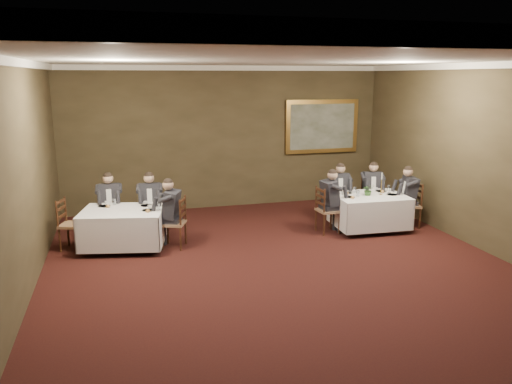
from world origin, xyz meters
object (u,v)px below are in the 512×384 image
table_main (369,209)px  centerpiece (368,189)px  diner_main_endright (409,204)px  diner_sec_endright (174,222)px  table_second (123,226)px  chair_sec_backright (151,222)px  chair_sec_endright (175,233)px  diner_sec_backright (151,212)px  diner_main_endleft (328,209)px  chair_main_endright (409,214)px  chair_main_endleft (327,220)px  diner_sec_backleft (110,212)px  diner_main_backleft (338,199)px  diner_main_backright (371,197)px  chair_sec_endleft (73,235)px  chair_main_backleft (338,209)px  candlestick (381,186)px  chair_main_backright (371,207)px  painting (322,126)px

table_main → centerpiece: size_ratio=5.95×
diner_main_endright → diner_sec_endright: bearing=101.2°
table_second → centerpiece: bearing=-1.9°
centerpiece → table_main: bearing=-8.0°
chair_sec_backright → chair_sec_endright: (0.39, -0.89, 0.00)m
chair_sec_endright → chair_sec_backright: bearing=45.6°
diner_sec_backright → centerpiece: 4.62m
diner_main_endleft → chair_sec_backright: 3.72m
diner_main_endleft → chair_main_endright: bearing=82.8°
chair_main_endleft → chair_sec_endright: size_ratio=1.00×
diner_sec_endright → centerpiece: size_ratio=5.08×
table_second → diner_sec_backleft: bearing=106.0°
diner_main_backleft → table_second: bearing=15.9°
diner_main_backright → chair_sec_endright: 4.69m
centerpiece → chair_main_endleft: bearing=177.6°
table_main → chair_main_endleft: 0.97m
diner_sec_backleft → chair_sec_endleft: size_ratio=1.35×
diner_main_endleft → chair_sec_endright: 3.24m
table_main → chair_sec_backright: (-4.57, 0.86, -0.17)m
diner_main_backright → chair_main_endright: diner_main_backright is taller
diner_main_backleft → diner_main_endleft: size_ratio=1.00×
chair_main_backleft → diner_sec_endright: diner_sec_endright is taller
table_main → diner_main_endright: size_ratio=1.17×
chair_main_endleft → chair_sec_backright: bearing=-107.1°
chair_main_endleft → diner_sec_endright: diner_sec_endright is taller
table_main → chair_sec_endright: chair_sec_endright is taller
diner_main_backleft → candlestick: size_ratio=2.74×
chair_main_endleft → centerpiece: (0.91, -0.04, 0.61)m
chair_sec_backright → centerpiece: bearing=174.4°
chair_main_endleft → diner_main_endleft: (0.01, 0.00, 0.23)m
chair_main_backleft → chair_main_backright: same height
diner_sec_backleft → chair_main_backright: bearing=178.6°
chair_main_endleft → chair_sec_endright: same height
diner_main_backright → candlestick: bearing=90.7°
table_second → chair_main_endright: bearing=-2.1°
diner_main_endleft → table_main: bearing=82.9°
centerpiece → diner_sec_endright: bearing=-179.6°
diner_main_backleft → chair_main_endleft: (-0.59, -0.74, -0.23)m
chair_main_backleft → diner_sec_backleft: (-5.01, 0.22, 0.23)m
chair_sec_endright → painting: painting is taller
table_main → chair_main_backright: 0.89m
table_main → chair_main_endright: (0.96, -0.05, -0.17)m
diner_main_backleft → painting: 2.46m
diner_main_endright → chair_sec_backright: size_ratio=1.35×
chair_main_endleft → chair_sec_endleft: size_ratio=1.00×
chair_main_endleft → chair_sec_backright: same height
diner_main_backleft → chair_sec_endleft: bearing=12.7°
diner_main_backright → chair_sec_endright: diner_main_backright is taller
table_main → diner_main_backleft: bearing=115.2°
diner_main_backleft → diner_sec_backleft: 5.01m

